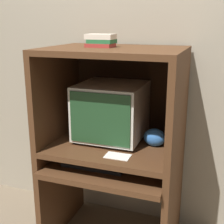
# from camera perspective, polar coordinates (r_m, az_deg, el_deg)

# --- Properties ---
(wall_back) EXTENTS (6.00, 0.06, 2.60)m
(wall_back) POSITION_cam_1_polar(r_m,az_deg,el_deg) (2.37, 3.58, 10.00)
(wall_back) COLOR gray
(wall_back) RESTS_ON ground_plane
(desk_base) EXTENTS (0.88, 0.71, 0.64)m
(desk_base) POSITION_cam_1_polar(r_m,az_deg,el_deg) (2.26, -0.04, -14.54)
(desk_base) COLOR #4C2D19
(desk_base) RESTS_ON ground_plane
(desk_monitor_shelf) EXTENTS (0.88, 0.67, 0.12)m
(desk_monitor_shelf) POSITION_cam_1_polar(r_m,az_deg,el_deg) (2.15, 0.34, -6.35)
(desk_monitor_shelf) COLOR #4C2D19
(desk_monitor_shelf) RESTS_ON desk_base
(hutch_upper) EXTENTS (0.88, 0.67, 0.64)m
(hutch_upper) POSITION_cam_1_polar(r_m,az_deg,el_deg) (2.05, 0.67, 5.57)
(hutch_upper) COLOR #4C2D19
(hutch_upper) RESTS_ON desk_monitor_shelf
(crt_monitor) EXTENTS (0.44, 0.45, 0.39)m
(crt_monitor) POSITION_cam_1_polar(r_m,az_deg,el_deg) (2.15, -0.12, 0.23)
(crt_monitor) COLOR beige
(crt_monitor) RESTS_ON desk_monitor_shelf
(keyboard) EXTENTS (0.42, 0.17, 0.03)m
(keyboard) POSITION_cam_1_polar(r_m,az_deg,el_deg) (2.09, -3.13, -9.49)
(keyboard) COLOR black
(keyboard) RESTS_ON desk_base
(mouse) EXTENTS (0.07, 0.05, 0.03)m
(mouse) POSITION_cam_1_polar(r_m,az_deg,el_deg) (2.01, 4.45, -10.44)
(mouse) COLOR #28282B
(mouse) RESTS_ON desk_base
(snack_bag) EXTENTS (0.14, 0.11, 0.12)m
(snack_bag) POSITION_cam_1_polar(r_m,az_deg,el_deg) (2.08, 7.80, -4.61)
(snack_bag) COLOR #336BB7
(snack_bag) RESTS_ON desk_monitor_shelf
(book_stack) EXTENTS (0.18, 0.15, 0.08)m
(book_stack) POSITION_cam_1_polar(r_m,az_deg,el_deg) (2.04, -2.04, 12.92)
(book_stack) COLOR maroon
(book_stack) RESTS_ON hutch_upper
(paper_card) EXTENTS (0.15, 0.10, 0.00)m
(paper_card) POSITION_cam_1_polar(r_m,az_deg,el_deg) (1.93, 1.04, -8.08)
(paper_card) COLOR white
(paper_card) RESTS_ON desk_monitor_shelf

